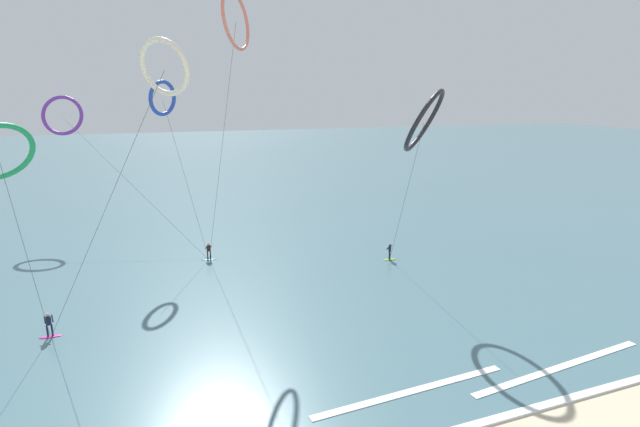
# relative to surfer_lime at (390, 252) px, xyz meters

# --- Properties ---
(sea_water) EXTENTS (400.00, 200.00, 0.08)m
(sea_water) POSITION_rel_surfer_lime_xyz_m (-10.05, 76.60, -0.78)
(sea_water) COLOR #476B75
(sea_water) RESTS_ON ground
(surfer_lime) EXTENTS (1.40, 0.73, 1.70)m
(surfer_lime) POSITION_rel_surfer_lime_xyz_m (0.00, 0.00, 0.00)
(surfer_lime) COLOR #8CC62D
(surfer_lime) RESTS_ON ground
(surfer_magenta) EXTENTS (1.40, 0.63, 1.70)m
(surfer_magenta) POSITION_rel_surfer_lime_xyz_m (-28.47, -6.82, 0.00)
(surfer_magenta) COLOR #CC288E
(surfer_magenta) RESTS_ON ground
(surfer_teal) EXTENTS (1.40, 0.61, 1.70)m
(surfer_teal) POSITION_rel_surfer_lime_xyz_m (-16.58, 5.76, 0.00)
(surfer_teal) COLOR teal
(surfer_teal) RESTS_ON ground
(kite_violet) EXTENTS (16.25, 18.74, 15.67)m
(kite_violet) POSITION_rel_surfer_lime_xyz_m (-30.37, 23.18, 12.54)
(kite_violet) COLOR purple
(kite_violet) RESTS_ON ground
(kite_coral) EXTENTS (4.50, 6.39, 24.02)m
(kite_coral) POSITION_rel_surfer_lime_xyz_m (-13.83, 1.63, 20.77)
(kite_coral) COLOR #EA7260
(kite_coral) RESTS_ON ground
(kite_ivory) EXTENTS (9.81, 7.09, 18.74)m
(kite_ivory) POSITION_rel_surfer_lime_xyz_m (-20.25, -12.44, 16.33)
(kite_ivory) COLOR silver
(kite_ivory) RESTS_ON ground
(kite_cobalt) EXTENTS (4.63, 5.85, 17.13)m
(kite_cobalt) POSITION_rel_surfer_lime_xyz_m (-19.69, 10.13, 14.55)
(kite_cobalt) COLOR #2647B7
(kite_cobalt) RESTS_ON ground
(kite_charcoal) EXTENTS (5.84, 9.65, 16.27)m
(kite_charcoal) POSITION_rel_surfer_lime_xyz_m (-0.84, -6.64, 12.93)
(kite_charcoal) COLOR black
(kite_charcoal) RESTS_ON ground
(wave_crest_near) EXTENTS (17.71, 1.08, 0.12)m
(wave_crest_near) POSITION_rel_surfer_lime_xyz_m (-1.17, -23.46, -0.76)
(wave_crest_near) COLOR white
(wave_crest_near) RESTS_ON ground
(wave_crest_mid) EXTENTS (13.43, 2.11, 0.12)m
(wave_crest_mid) POSITION_rel_surfer_lime_xyz_m (0.69, -20.90, -0.76)
(wave_crest_mid) COLOR white
(wave_crest_mid) RESTS_ON ground
(wave_crest_far) EXTENTS (11.95, 1.42, 0.12)m
(wave_crest_far) POSITION_rel_surfer_lime_xyz_m (-8.83, -20.19, -0.76)
(wave_crest_far) COLOR white
(wave_crest_far) RESTS_ON ground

